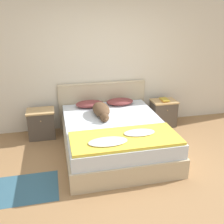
{
  "coord_description": "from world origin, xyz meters",
  "views": [
    {
      "loc": [
        -0.89,
        -2.91,
        2.3
      ],
      "look_at": [
        0.05,
        1.2,
        0.63
      ],
      "focal_mm": 42.0,
      "sensor_mm": 36.0,
      "label": 1
    }
  ],
  "objects": [
    {
      "name": "nightstand_left",
      "position": [
        -1.18,
        1.79,
        0.27
      ],
      "size": [
        0.51,
        0.39,
        0.55
      ],
      "color": "#4C4238",
      "rests_on": "ground_plane"
    },
    {
      "name": "dog",
      "position": [
        -0.11,
        1.34,
        0.63
      ],
      "size": [
        0.29,
        0.8,
        0.2
      ],
      "color": "brown",
      "rests_on": "bed"
    },
    {
      "name": "book_stack",
      "position": [
        1.28,
        1.77,
        0.57
      ],
      "size": [
        0.14,
        0.23,
        0.04
      ],
      "color": "orange",
      "rests_on": "nightstand_right"
    },
    {
      "name": "bed",
      "position": [
        0.05,
        0.99,
        0.26
      ],
      "size": [
        1.69,
        2.1,
        0.53
      ],
      "color": "#C6B28E",
      "rests_on": "ground_plane"
    },
    {
      "name": "wall_back",
      "position": [
        0.0,
        2.13,
        1.27
      ],
      "size": [
        9.0,
        0.06,
        2.55
      ],
      "color": "beige",
      "rests_on": "ground_plane"
    },
    {
      "name": "quilt",
      "position": [
        0.04,
        0.34,
        0.56
      ],
      "size": [
        1.58,
        0.71,
        0.07
      ],
      "color": "yellow",
      "rests_on": "bed"
    },
    {
      "name": "pillow_left",
      "position": [
        -0.25,
        1.81,
        0.59
      ],
      "size": [
        0.53,
        0.34,
        0.11
      ],
      "color": "brown",
      "rests_on": "bed"
    },
    {
      "name": "ground_plane",
      "position": [
        0.0,
        0.0,
        0.0
      ],
      "size": [
        16.0,
        16.0,
        0.0
      ],
      "primitive_type": "plane",
      "color": "#997047"
    },
    {
      "name": "rug",
      "position": [
        -1.5,
        0.22,
        0.0
      ],
      "size": [
        1.1,
        0.69,
        0.0
      ],
      "color": "#335B70",
      "rests_on": "ground_plane"
    },
    {
      "name": "headboard",
      "position": [
        0.05,
        2.06,
        0.49
      ],
      "size": [
        1.77,
        0.06,
        0.94
      ],
      "color": "#C6B28E",
      "rests_on": "ground_plane"
    },
    {
      "name": "pillow_right",
      "position": [
        0.35,
        1.81,
        0.59
      ],
      "size": [
        0.53,
        0.34,
        0.11
      ],
      "color": "brown",
      "rests_on": "bed"
    },
    {
      "name": "nightstand_right",
      "position": [
        1.28,
        1.79,
        0.27
      ],
      "size": [
        0.51,
        0.39,
        0.55
      ],
      "color": "#4C4238",
      "rests_on": "ground_plane"
    }
  ]
}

